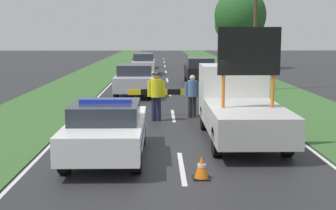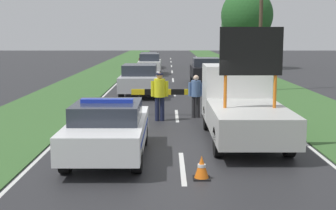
{
  "view_description": "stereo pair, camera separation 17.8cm",
  "coord_description": "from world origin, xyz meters",
  "px_view_note": "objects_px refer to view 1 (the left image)",
  "views": [
    {
      "loc": [
        -0.53,
        -12.57,
        3.19
      ],
      "look_at": [
        -0.28,
        1.2,
        1.1
      ],
      "focal_mm": 50.0,
      "sensor_mm": 36.0,
      "label": 1
    },
    {
      "loc": [
        -0.35,
        -12.57,
        3.19
      ],
      "look_at": [
        -0.28,
        1.2,
        1.1
      ],
      "focal_mm": 50.0,
      "sensor_mm": 36.0,
      "label": 2
    }
  ],
  "objects_px": {
    "police_car": "(107,129)",
    "queued_car_van_white": "(144,64)",
    "police_officer": "(156,92)",
    "queued_car_sedan_black": "(200,70)",
    "road_barrier": "(167,94)",
    "queued_car_wagon_maroon": "(143,60)",
    "pedestrian_civilian": "(192,93)",
    "traffic_cone_behind_barrier": "(223,114)",
    "queued_car_sedan_silver": "(135,80)",
    "utility_pole": "(255,13)",
    "traffic_cone_centre_front": "(202,167)",
    "roadside_tree_near_right": "(230,25)",
    "traffic_cone_near_police": "(242,109)",
    "roadside_tree_near_left": "(240,16)",
    "work_truck": "(239,104)",
    "traffic_cone_near_truck": "(81,124)"
  },
  "relations": [
    {
      "from": "police_car",
      "to": "queued_car_van_white",
      "type": "height_order",
      "value": "queued_car_van_white"
    },
    {
      "from": "police_officer",
      "to": "queued_car_sedan_black",
      "type": "distance_m",
      "value": 13.68
    },
    {
      "from": "police_car",
      "to": "road_barrier",
      "type": "height_order",
      "value": "police_car"
    },
    {
      "from": "queued_car_sedan_black",
      "to": "queued_car_wagon_maroon",
      "type": "bearing_deg",
      "value": -73.17
    },
    {
      "from": "queued_car_sedan_black",
      "to": "queued_car_wagon_maroon",
      "type": "distance_m",
      "value": 14.71
    },
    {
      "from": "road_barrier",
      "to": "pedestrian_civilian",
      "type": "xyz_separation_m",
      "value": [
        0.96,
        -0.39,
        0.09
      ]
    },
    {
      "from": "traffic_cone_behind_barrier",
      "to": "queued_car_sedan_silver",
      "type": "relative_size",
      "value": 0.12
    },
    {
      "from": "road_barrier",
      "to": "utility_pole",
      "type": "xyz_separation_m",
      "value": [
        5.03,
        8.12,
        3.49
      ]
    },
    {
      "from": "traffic_cone_centre_front",
      "to": "police_officer",
      "type": "bearing_deg",
      "value": 98.51
    },
    {
      "from": "queued_car_sedan_black",
      "to": "roadside_tree_near_right",
      "type": "relative_size",
      "value": 0.77
    },
    {
      "from": "road_barrier",
      "to": "queued_car_sedan_silver",
      "type": "xyz_separation_m",
      "value": [
        -1.59,
        6.2,
        -0.04
      ]
    },
    {
      "from": "police_officer",
      "to": "roadside_tree_near_right",
      "type": "xyz_separation_m",
      "value": [
        7.13,
        29.71,
        3.04
      ]
    },
    {
      "from": "police_officer",
      "to": "queued_car_sedan_black",
      "type": "height_order",
      "value": "police_officer"
    },
    {
      "from": "police_car",
      "to": "queued_car_sedan_silver",
      "type": "bearing_deg",
      "value": 92.02
    },
    {
      "from": "police_car",
      "to": "traffic_cone_behind_barrier",
      "type": "distance_m",
      "value": 6.41
    },
    {
      "from": "queued_car_sedan_black",
      "to": "queued_car_van_white",
      "type": "bearing_deg",
      "value": -60.23
    },
    {
      "from": "police_officer",
      "to": "queued_car_wagon_maroon",
      "type": "height_order",
      "value": "police_officer"
    },
    {
      "from": "traffic_cone_centre_front",
      "to": "queued_car_van_white",
      "type": "distance_m",
      "value": 27.41
    },
    {
      "from": "pedestrian_civilian",
      "to": "traffic_cone_near_police",
      "type": "height_order",
      "value": "pedestrian_civilian"
    },
    {
      "from": "traffic_cone_near_police",
      "to": "roadside_tree_near_right",
      "type": "distance_m",
      "value": 29.64
    },
    {
      "from": "police_car",
      "to": "queued_car_sedan_black",
      "type": "xyz_separation_m",
      "value": [
        4.02,
        18.63,
        0.1
      ]
    },
    {
      "from": "road_barrier",
      "to": "roadside_tree_near_right",
      "type": "height_order",
      "value": "roadside_tree_near_right"
    },
    {
      "from": "roadside_tree_near_right",
      "to": "utility_pole",
      "type": "relative_size",
      "value": 0.68
    },
    {
      "from": "police_car",
      "to": "roadside_tree_near_left",
      "type": "bearing_deg",
      "value": 76.85
    },
    {
      "from": "traffic_cone_centre_front",
      "to": "traffic_cone_behind_barrier",
      "type": "bearing_deg",
      "value": 78.63
    },
    {
      "from": "traffic_cone_near_police",
      "to": "queued_car_van_white",
      "type": "height_order",
      "value": "queued_car_van_white"
    },
    {
      "from": "traffic_cone_behind_barrier",
      "to": "roadside_tree_near_right",
      "type": "relative_size",
      "value": 0.09
    },
    {
      "from": "road_barrier",
      "to": "traffic_cone_centre_front",
      "type": "distance_m",
      "value": 8.19
    },
    {
      "from": "work_truck",
      "to": "traffic_cone_centre_front",
      "type": "bearing_deg",
      "value": 72.18
    },
    {
      "from": "queued_car_van_white",
      "to": "roadside_tree_near_left",
      "type": "relative_size",
      "value": 0.6
    },
    {
      "from": "road_barrier",
      "to": "traffic_cone_near_truck",
      "type": "relative_size",
      "value": 6.46
    },
    {
      "from": "work_truck",
      "to": "queued_car_sedan_black",
      "type": "distance_m",
      "value": 16.37
    },
    {
      "from": "queued_car_wagon_maroon",
      "to": "traffic_cone_near_truck",
      "type": "bearing_deg",
      "value": 88.06
    },
    {
      "from": "queued_car_wagon_maroon",
      "to": "traffic_cone_near_police",
      "type": "bearing_deg",
      "value": 100.04
    },
    {
      "from": "traffic_cone_centre_front",
      "to": "utility_pole",
      "type": "distance_m",
      "value": 17.34
    },
    {
      "from": "queued_car_van_white",
      "to": "police_officer",
      "type": "bearing_deg",
      "value": 93.23
    },
    {
      "from": "police_officer",
      "to": "utility_pole",
      "type": "xyz_separation_m",
      "value": [
        5.46,
        9.19,
        3.3
      ]
    },
    {
      "from": "traffic_cone_near_truck",
      "to": "queued_car_sedan_black",
      "type": "relative_size",
      "value": 0.11
    },
    {
      "from": "police_officer",
      "to": "traffic_cone_near_truck",
      "type": "bearing_deg",
      "value": 8.4
    },
    {
      "from": "traffic_cone_behind_barrier",
      "to": "queued_car_wagon_maroon",
      "type": "relative_size",
      "value": 0.13
    },
    {
      "from": "work_truck",
      "to": "traffic_cone_near_truck",
      "type": "xyz_separation_m",
      "value": [
        -5.04,
        1.19,
        -0.82
      ]
    },
    {
      "from": "traffic_cone_centre_front",
      "to": "roadside_tree_near_left",
      "type": "height_order",
      "value": "roadside_tree_near_left"
    },
    {
      "from": "pedestrian_civilian",
      "to": "traffic_cone_behind_barrier",
      "type": "distance_m",
      "value": 1.48
    },
    {
      "from": "work_truck",
      "to": "traffic_cone_centre_front",
      "type": "xyz_separation_m",
      "value": [
        -1.5,
        -4.1,
        -0.8
      ]
    },
    {
      "from": "work_truck",
      "to": "traffic_cone_near_police",
      "type": "bearing_deg",
      "value": -99.21
    },
    {
      "from": "traffic_cone_near_truck",
      "to": "roadside_tree_near_right",
      "type": "bearing_deg",
      "value": 73.03
    },
    {
      "from": "queued_car_sedan_silver",
      "to": "queued_car_wagon_maroon",
      "type": "height_order",
      "value": "queued_car_sedan_silver"
    },
    {
      "from": "queued_car_sedan_black",
      "to": "pedestrian_civilian",
      "type": "bearing_deg",
      "value": 83.76
    },
    {
      "from": "traffic_cone_near_police",
      "to": "pedestrian_civilian",
      "type": "bearing_deg",
      "value": 176.32
    },
    {
      "from": "traffic_cone_near_truck",
      "to": "roadside_tree_near_right",
      "type": "distance_m",
      "value": 33.15
    }
  ]
}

